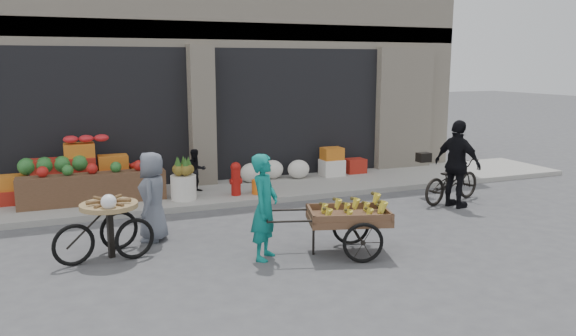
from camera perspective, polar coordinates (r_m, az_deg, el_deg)
name	(u,v)px	position (r m, az deg, el deg)	size (l,w,h in m)	color
ground	(282,255)	(8.62, -0.63, -8.81)	(80.00, 80.00, 0.00)	#424244
sidewalk	(213,194)	(12.37, -7.58, -2.61)	(18.00, 2.20, 0.12)	gray
building	(174,44)	(15.89, -11.52, 12.20)	(14.00, 6.45, 7.00)	beige
fruit_display	(91,172)	(12.16, -19.38, -0.40)	(3.10, 1.12, 1.24)	#A62217
pineapple_bin	(184,187)	(11.66, -10.57, -1.95)	(0.52, 0.52, 0.50)	silver
fire_hydrant	(236,177)	(11.84, -5.32, -0.96)	(0.22, 0.22, 0.71)	#A5140F
orange_bucket	(259,187)	(11.99, -2.95, -1.92)	(0.32, 0.32, 0.30)	orange
right_bay_goods	(311,166)	(13.70, 2.38, 0.25)	(3.35, 0.60, 0.70)	silver
seated_person	(196,171)	(12.27, -9.34, -0.26)	(0.45, 0.35, 0.93)	black
banana_cart	(346,214)	(8.54, 5.86, -4.68)	(2.19, 1.34, 0.86)	brown
vendor_woman	(265,207)	(8.25, -2.39, -3.98)	(0.58, 0.38, 1.58)	#0F736A
tricycle_cart	(109,221)	(8.75, -17.70, -5.15)	(1.46, 1.06, 0.95)	#9E7F51
vendor_grey	(153,197)	(9.38, -13.59, -2.84)	(0.72, 0.47, 1.47)	slate
bicycle	(452,181)	(12.20, 16.29, -1.25)	(0.60, 1.72, 0.90)	black
cyclist	(457,164)	(11.69, 16.83, 0.38)	(1.04, 0.43, 1.77)	black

